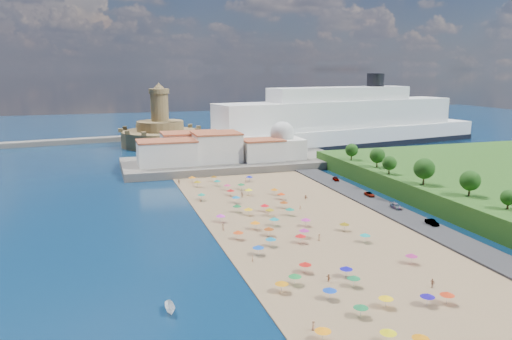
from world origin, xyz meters
name	(u,v)px	position (x,y,z in m)	size (l,w,h in m)	color
ground	(270,218)	(0.00, 0.00, 0.00)	(700.00, 700.00, 0.00)	#071938
terrace	(235,163)	(10.00, 73.00, 1.50)	(90.00, 36.00, 3.00)	#59544C
jetty	(169,153)	(-12.00, 108.00, 1.20)	(18.00, 70.00, 2.40)	#59544C
waterfront_buildings	(203,149)	(-3.05, 73.64, 7.88)	(57.00, 29.00, 11.00)	silver
domed_building	(282,143)	(30.00, 71.00, 8.97)	(16.00, 16.00, 15.00)	silver
fortress	(161,133)	(-12.00, 138.00, 6.68)	(40.00, 40.00, 32.40)	olive
cruise_ship	(340,125)	(75.79, 108.61, 10.98)	(171.21, 55.64, 37.06)	black
beach_parasols	(278,222)	(-1.74, -10.67, 2.15)	(33.08, 117.47, 2.20)	gray
beachgoers	(266,216)	(-1.72, -1.67, 1.11)	(34.34, 104.73, 1.88)	tan
moored_boats	(199,333)	(-30.21, -54.55, 0.76)	(9.00, 23.81, 1.55)	white
parked_cars	(380,199)	(36.00, 3.98, 1.36)	(2.27, 57.62, 1.38)	gray
hillside_trees	(444,176)	(47.77, -8.87, 10.10)	(10.29, 106.98, 7.84)	#382314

